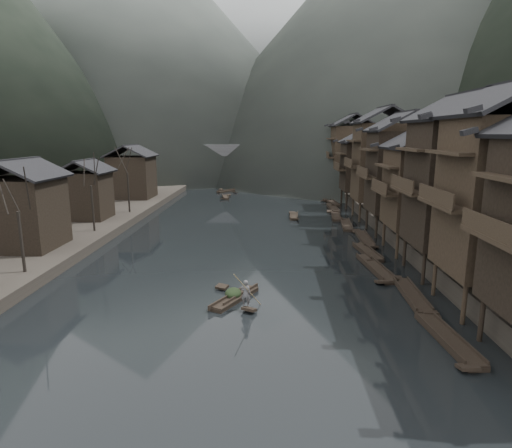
{
  "coord_description": "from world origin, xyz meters",
  "views": [
    {
      "loc": [
        2.35,
        -28.19,
        11.46
      ],
      "look_at": [
        0.96,
        13.96,
        2.5
      ],
      "focal_mm": 30.0,
      "sensor_mm": 36.0,
      "label": 1
    }
  ],
  "objects": [
    {
      "name": "water",
      "position": [
        0.0,
        0.0,
        0.0
      ],
      "size": [
        300.0,
        300.0,
        0.0
      ],
      "primitive_type": "plane",
      "color": "black",
      "rests_on": "ground"
    },
    {
      "name": "right_bank",
      "position": [
        35.0,
        40.0,
        0.9
      ],
      "size": [
        40.0,
        200.0,
        1.8
      ],
      "primitive_type": "cube",
      "color": "#2D2823",
      "rests_on": "ground"
    },
    {
      "name": "left_bank",
      "position": [
        -35.0,
        40.0,
        0.6
      ],
      "size": [
        40.0,
        200.0,
        1.2
      ],
      "primitive_type": "cube",
      "color": "#2D2823",
      "rests_on": "ground"
    },
    {
      "name": "stilt_houses",
      "position": [
        17.28,
        19.18,
        8.84
      ],
      "size": [
        9.0,
        67.6,
        15.15
      ],
      "color": "black",
      "rests_on": "ground"
    },
    {
      "name": "left_houses",
      "position": [
        -20.5,
        20.12,
        5.66
      ],
      "size": [
        8.1,
        53.2,
        8.73
      ],
      "color": "black",
      "rests_on": "left_bank"
    },
    {
      "name": "bare_trees",
      "position": [
        -17.0,
        12.69,
        6.49
      ],
      "size": [
        3.84,
        43.03,
        7.68
      ],
      "color": "black",
      "rests_on": "left_bank"
    },
    {
      "name": "moored_sampans",
      "position": [
        12.09,
        20.99,
        0.2
      ],
      "size": [
        3.04,
        59.63,
        0.47
      ],
      "color": "black",
      "rests_on": "water"
    },
    {
      "name": "midriver_boats",
      "position": [
        -2.32,
        51.62,
        0.2
      ],
      "size": [
        14.66,
        43.58,
        0.45
      ],
      "color": "black",
      "rests_on": "water"
    },
    {
      "name": "stone_bridge",
      "position": [
        -0.0,
        72.0,
        5.11
      ],
      "size": [
        40.0,
        6.0,
        9.0
      ],
      "color": "#4C4C4F",
      "rests_on": "ground"
    },
    {
      "name": "hills",
      "position": [
        6.88,
        164.78,
        49.76
      ],
      "size": [
        320.0,
        380.0,
        105.64
      ],
      "color": "black",
      "rests_on": "ground"
    },
    {
      "name": "hero_sampan",
      "position": [
        -0.09,
        -0.04,
        0.2
      ],
      "size": [
        3.31,
        5.07,
        0.44
      ],
      "color": "black",
      "rests_on": "water"
    },
    {
      "name": "cargo_heap",
      "position": [
        -0.2,
        0.18,
        0.79
      ],
      "size": [
        1.16,
        1.52,
        0.7
      ],
      "primitive_type": "ellipsoid",
      "color": "black",
      "rests_on": "hero_sampan"
    },
    {
      "name": "boatman",
      "position": [
        0.8,
        -1.66,
        1.37
      ],
      "size": [
        0.75,
        0.56,
        1.86
      ],
      "primitive_type": "imported",
      "rotation": [
        0.0,
        0.0,
        2.96
      ],
      "color": "#58585B",
      "rests_on": "hero_sampan"
    },
    {
      "name": "bamboo_pole",
      "position": [
        1.0,
        -1.66,
        3.85
      ],
      "size": [
        1.84,
        2.26,
        3.09
      ],
      "primitive_type": "cylinder",
      "rotation": [
        0.74,
        0.0,
        -0.68
      ],
      "color": "#8C7A51",
      "rests_on": "boatman"
    }
  ]
}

